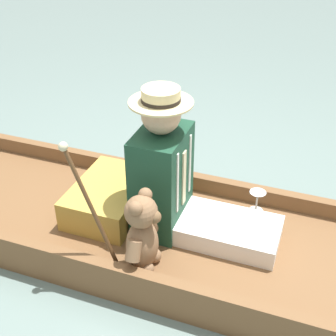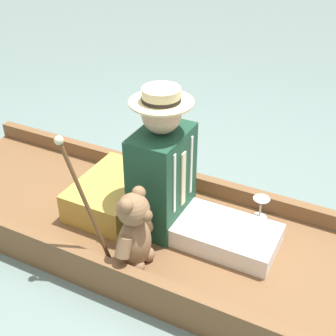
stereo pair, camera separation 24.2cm
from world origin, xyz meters
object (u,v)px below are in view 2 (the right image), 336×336
at_px(teddy_bear, 135,232).
at_px(walking_cane, 81,192).
at_px(wine_glass, 261,203).
at_px(seated_person, 177,183).

bearing_deg(teddy_bear, walking_cane, -73.33).
xyz_separation_m(teddy_bear, wine_glass, (-0.64, 0.44, -0.10)).
xyz_separation_m(seated_person, walking_cane, (0.42, -0.30, 0.11)).
bearing_deg(wine_glass, teddy_bear, -34.63).
relative_size(seated_person, wine_glass, 6.00).
relative_size(seated_person, teddy_bear, 1.86).
relative_size(teddy_bear, wine_glass, 3.23).
bearing_deg(seated_person, wine_glass, 128.29).
xyz_separation_m(wine_glass, walking_cane, (0.71, -0.68, 0.31)).
distance_m(teddy_bear, walking_cane, 0.32).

